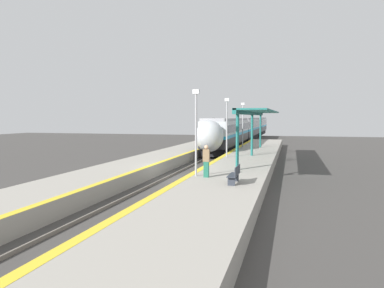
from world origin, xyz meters
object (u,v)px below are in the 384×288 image
(person_waiting, at_px, (206,160))
(railway_signal, at_px, (213,130))
(lamppost_near, at_px, (196,126))
(lamppost_far, at_px, (243,122))
(train, at_px, (246,128))
(platform_bench, at_px, (235,174))
(lamppost_mid, at_px, (227,123))

(person_waiting, xyz_separation_m, railway_signal, (-5.06, 26.38, 0.70))
(lamppost_near, height_order, lamppost_far, same)
(train, xyz_separation_m, platform_bench, (4.76, -45.16, -0.97))
(railway_signal, height_order, lamppost_far, lamppost_far)
(platform_bench, xyz_separation_m, person_waiting, (-1.82, 1.52, 0.46))
(train, bearing_deg, lamppost_mid, -86.06)
(lamppost_near, xyz_separation_m, lamppost_mid, (0.00, 10.26, 0.00))
(platform_bench, relative_size, lamppost_near, 0.35)
(train, distance_m, lamppost_near, 43.46)
(person_waiting, relative_size, lamppost_far, 0.37)
(platform_bench, distance_m, lamppost_near, 3.84)
(platform_bench, xyz_separation_m, lamppost_mid, (-2.48, 12.05, 2.33))
(train, relative_size, lamppost_near, 12.72)
(train, relative_size, lamppost_far, 12.72)
(railway_signal, bearing_deg, person_waiting, -79.14)
(lamppost_near, xyz_separation_m, lamppost_far, (0.00, 20.52, 0.00))
(train, relative_size, person_waiting, 34.42)
(railway_signal, bearing_deg, train, 82.98)
(platform_bench, relative_size, lamppost_mid, 0.35)
(railway_signal, relative_size, lamppost_near, 0.84)
(train, relative_size, platform_bench, 36.17)
(train, bearing_deg, platform_bench, -83.98)
(railway_signal, distance_m, lamppost_mid, 16.50)
(railway_signal, relative_size, lamppost_mid, 0.84)
(person_waiting, distance_m, lamppost_mid, 10.71)
(lamppost_near, relative_size, lamppost_far, 1.00)
(person_waiting, height_order, lamppost_near, lamppost_near)
(lamppost_far, bearing_deg, lamppost_near, -90.00)
(train, height_order, platform_bench, train)
(person_waiting, relative_size, lamppost_near, 0.37)
(person_waiting, xyz_separation_m, lamppost_mid, (-0.65, 10.52, 1.87))
(lamppost_near, bearing_deg, person_waiting, -21.83)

